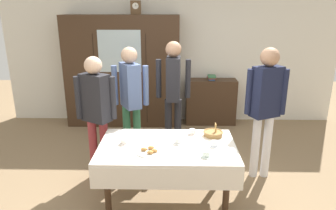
# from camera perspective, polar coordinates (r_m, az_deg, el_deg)

# --- Properties ---
(ground_plane) EXTENTS (12.00, 12.00, 0.00)m
(ground_plane) POSITION_cam_1_polar(r_m,az_deg,el_deg) (4.09, -0.06, -15.32)
(ground_plane) COLOR #846B4C
(ground_plane) RESTS_ON ground
(back_wall) EXTENTS (6.40, 0.10, 2.70)m
(back_wall) POSITION_cam_1_polar(r_m,az_deg,el_deg) (6.14, 0.45, 9.49)
(back_wall) COLOR silver
(back_wall) RESTS_ON ground
(dining_table) EXTENTS (1.55, 0.96, 0.72)m
(dining_table) POSITION_cam_1_polar(r_m,az_deg,el_deg) (3.58, -0.14, -9.06)
(dining_table) COLOR #3D2819
(dining_table) RESTS_ON ground
(wall_cabinet) EXTENTS (2.13, 0.46, 2.07)m
(wall_cabinet) POSITION_cam_1_polar(r_m,az_deg,el_deg) (5.99, -8.28, 6.05)
(wall_cabinet) COLOR #3D2819
(wall_cabinet) RESTS_ON ground
(mantel_clock) EXTENTS (0.18, 0.11, 0.24)m
(mantel_clock) POSITION_cam_1_polar(r_m,az_deg,el_deg) (5.82, -5.90, 17.29)
(mantel_clock) COLOR brown
(mantel_clock) RESTS_ON wall_cabinet
(bookshelf_low) EXTENTS (0.96, 0.35, 0.88)m
(bookshelf_low) POSITION_cam_1_polar(r_m,az_deg,el_deg) (6.15, 7.80, 0.61)
(bookshelf_low) COLOR #3D2819
(bookshelf_low) RESTS_ON ground
(book_stack) EXTENTS (0.16, 0.22, 0.08)m
(book_stack) POSITION_cam_1_polar(r_m,az_deg,el_deg) (6.02, 7.99, 5.01)
(book_stack) COLOR #2D5184
(book_stack) RESTS_ON bookshelf_low
(tea_cup_mid_right) EXTENTS (0.13, 0.13, 0.06)m
(tea_cup_mid_right) POSITION_cam_1_polar(r_m,az_deg,el_deg) (3.60, 1.82, -6.58)
(tea_cup_mid_right) COLOR white
(tea_cup_mid_right) RESTS_ON dining_table
(tea_cup_far_right) EXTENTS (0.13, 0.13, 0.06)m
(tea_cup_far_right) POSITION_cam_1_polar(r_m,az_deg,el_deg) (3.57, 8.50, -7.04)
(tea_cup_far_right) COLOR white
(tea_cup_far_right) RESTS_ON dining_table
(tea_cup_near_right) EXTENTS (0.13, 0.13, 0.06)m
(tea_cup_near_right) POSITION_cam_1_polar(r_m,az_deg,el_deg) (3.33, 6.98, -8.91)
(tea_cup_near_right) COLOR silver
(tea_cup_near_right) RESTS_ON dining_table
(tea_cup_front_edge) EXTENTS (0.13, 0.13, 0.06)m
(tea_cup_front_edge) POSITION_cam_1_polar(r_m,az_deg,el_deg) (3.86, 4.46, -4.93)
(tea_cup_front_edge) COLOR white
(tea_cup_front_edge) RESTS_ON dining_table
(tea_cup_center) EXTENTS (0.13, 0.13, 0.06)m
(tea_cup_center) POSITION_cam_1_polar(r_m,az_deg,el_deg) (3.62, -8.07, -6.63)
(tea_cup_center) COLOR white
(tea_cup_center) RESTS_ON dining_table
(bread_basket) EXTENTS (0.24, 0.24, 0.16)m
(bread_basket) POSITION_cam_1_polar(r_m,az_deg,el_deg) (3.83, 8.26, -5.10)
(bread_basket) COLOR #9E7542
(bread_basket) RESTS_ON dining_table
(pastry_plate) EXTENTS (0.28, 0.28, 0.05)m
(pastry_plate) POSITION_cam_1_polar(r_m,az_deg,el_deg) (3.40, -3.42, -8.41)
(pastry_plate) COLOR white
(pastry_plate) RESTS_ON dining_table
(spoon_far_left) EXTENTS (0.12, 0.02, 0.01)m
(spoon_far_left) POSITION_cam_1_polar(r_m,az_deg,el_deg) (3.79, -4.93, -5.78)
(spoon_far_left) COLOR silver
(spoon_far_left) RESTS_ON dining_table
(spoon_near_right) EXTENTS (0.12, 0.02, 0.01)m
(spoon_near_right) POSITION_cam_1_polar(r_m,az_deg,el_deg) (3.80, 1.41, -5.63)
(spoon_near_right) COLOR silver
(spoon_near_right) RESTS_ON dining_table
(person_by_cabinet) EXTENTS (0.52, 0.37, 1.74)m
(person_by_cabinet) POSITION_cam_1_polar(r_m,az_deg,el_deg) (4.72, 0.97, 3.45)
(person_by_cabinet) COLOR #232328
(person_by_cabinet) RESTS_ON ground
(person_beside_shelf) EXTENTS (0.52, 0.35, 1.64)m
(person_beside_shelf) POSITION_cam_1_polar(r_m,az_deg,el_deg) (4.08, -13.00, -0.30)
(person_beside_shelf) COLOR #933338
(person_beside_shelf) RESTS_ON ground
(person_behind_table_right) EXTENTS (0.52, 0.34, 1.75)m
(person_behind_table_right) POSITION_cam_1_polar(r_m,az_deg,el_deg) (4.16, 17.39, 0.76)
(person_behind_table_right) COLOR silver
(person_behind_table_right) RESTS_ON ground
(person_behind_table_left) EXTENTS (0.52, 0.41, 1.70)m
(person_behind_table_left) POSITION_cam_1_polar(r_m,az_deg,el_deg) (4.47, -6.85, 2.10)
(person_behind_table_left) COLOR #33704C
(person_behind_table_left) RESTS_ON ground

